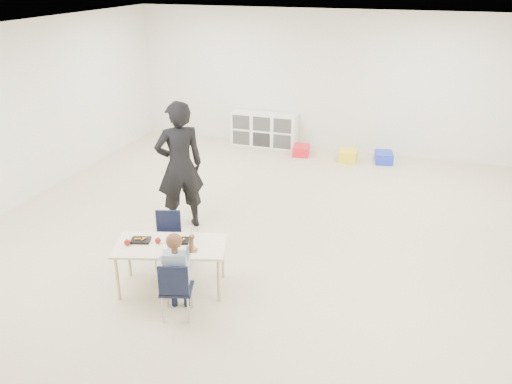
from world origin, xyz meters
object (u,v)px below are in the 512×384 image
(chair_near, at_px, (177,288))
(adult, at_px, (180,166))
(child, at_px, (176,272))
(cubby_shelf, at_px, (264,129))
(table, at_px, (172,266))

(chair_near, relative_size, adult, 0.37)
(adult, bearing_deg, child, 74.64)
(chair_near, distance_m, child, 0.20)
(cubby_shelf, bearing_deg, child, -81.16)
(chair_near, bearing_deg, child, -16.63)
(child, distance_m, adult, 2.26)
(table, distance_m, adult, 1.79)
(cubby_shelf, bearing_deg, chair_near, -81.16)
(child, xyz_separation_m, adult, (-0.91, 2.03, 0.39))
(chair_near, bearing_deg, cubby_shelf, 82.21)
(chair_near, height_order, child, child)
(cubby_shelf, bearing_deg, table, -83.40)
(adult, bearing_deg, chair_near, 74.64)
(chair_near, xyz_separation_m, cubby_shelf, (-0.95, 6.11, 0.00))
(chair_near, relative_size, cubby_shelf, 0.50)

